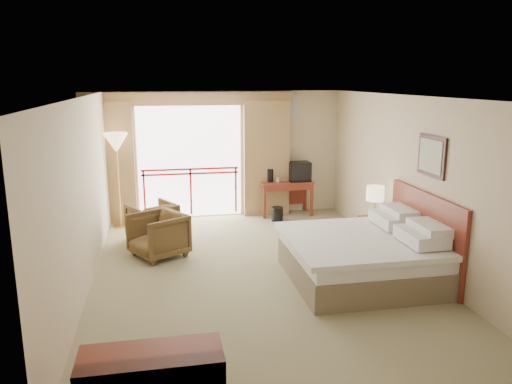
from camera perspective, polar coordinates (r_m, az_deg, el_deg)
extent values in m
plane|color=gray|center=(7.90, 0.18, -9.11)|extent=(7.00, 7.00, 0.00)
plane|color=white|center=(7.34, 0.20, 10.85)|extent=(7.00, 7.00, 0.00)
plane|color=beige|center=(10.91, -3.38, 4.36)|extent=(5.00, 0.00, 5.00)
plane|color=beige|center=(4.27, 9.45, -9.43)|extent=(5.00, 0.00, 5.00)
plane|color=beige|center=(7.45, -19.04, -0.32)|extent=(0.00, 7.00, 7.00)
plane|color=beige|center=(8.35, 17.28, 1.17)|extent=(0.00, 7.00, 7.00)
plane|color=white|center=(10.83, -7.56, 3.41)|extent=(2.40, 0.00, 2.40)
cube|color=#A70E1A|center=(10.86, -7.52, 2.09)|extent=(2.09, 0.03, 0.04)
cube|color=#A70E1A|center=(10.84, -7.53, 2.61)|extent=(2.09, 0.03, 0.04)
cube|color=#A70E1A|center=(10.93, -12.64, -0.19)|extent=(0.04, 0.03, 1.00)
cube|color=#A70E1A|center=(10.94, -7.46, 0.03)|extent=(0.04, 0.03, 1.00)
cube|color=#A70E1A|center=(11.04, -2.32, 0.25)|extent=(0.04, 0.03, 1.00)
cube|color=olive|center=(10.73, -16.36, 3.18)|extent=(1.00, 0.26, 2.50)
cube|color=olive|center=(10.92, 1.16, 3.86)|extent=(1.00, 0.26, 2.50)
cube|color=olive|center=(10.60, -7.74, 10.54)|extent=(4.40, 0.22, 0.28)
cube|color=silver|center=(11.02, 3.38, 9.67)|extent=(0.50, 0.04, 0.50)
cube|color=brown|center=(7.70, 11.84, -8.41)|extent=(2.05, 2.00, 0.40)
cube|color=white|center=(7.60, 11.94, -6.30)|extent=(2.01, 1.96, 0.22)
cube|color=white|center=(7.54, 11.64, -5.40)|extent=(2.09, 2.06, 0.08)
cube|color=white|center=(7.43, 18.39, -4.86)|extent=(0.50, 0.75, 0.18)
cube|color=white|center=(8.19, 15.34, -3.03)|extent=(0.50, 0.75, 0.18)
cube|color=white|center=(7.46, 19.33, -3.90)|extent=(0.40, 0.70, 0.14)
cube|color=white|center=(8.22, 16.21, -2.17)|extent=(0.40, 0.70, 0.14)
cube|color=maroon|center=(7.99, 18.71, -4.63)|extent=(0.06, 2.10, 1.30)
cube|color=black|center=(7.74, 19.44, 3.90)|extent=(0.03, 0.72, 0.60)
cube|color=silver|center=(7.73, 19.31, 3.90)|extent=(0.01, 0.60, 0.48)
cube|color=maroon|center=(8.96, 13.37, -4.77)|extent=(0.45, 0.52, 0.60)
cylinder|color=tan|center=(8.91, 13.35, -2.62)|extent=(0.13, 0.13, 0.04)
cylinder|color=tan|center=(8.87, 13.40, -1.62)|extent=(0.03, 0.03, 0.32)
cylinder|color=#FFE5B2|center=(8.81, 13.48, -0.16)|extent=(0.30, 0.30, 0.25)
cube|color=black|center=(8.71, 13.58, -2.98)|extent=(0.18, 0.15, 0.07)
cube|color=maroon|center=(10.99, 3.43, 1.12)|extent=(1.15, 0.56, 0.05)
cube|color=maroon|center=(10.73, 0.99, -1.19)|extent=(0.06, 0.06, 0.71)
cube|color=maroon|center=(10.99, 6.37, -0.93)|extent=(0.06, 0.06, 0.71)
cube|color=maroon|center=(11.18, 0.48, -0.61)|extent=(0.06, 0.06, 0.71)
cube|color=maroon|center=(11.43, 5.66, -0.37)|extent=(0.06, 0.06, 0.71)
cube|color=maroon|center=(11.28, 3.10, -0.11)|extent=(1.05, 0.03, 0.53)
cube|color=maroon|center=(10.77, 3.75, 0.46)|extent=(1.05, 0.03, 0.11)
cube|color=black|center=(11.02, 4.95, 2.36)|extent=(0.47, 0.36, 0.42)
cube|color=black|center=(10.85, 5.21, 2.19)|extent=(0.42, 0.02, 0.34)
cylinder|color=black|center=(10.87, 1.65, 1.90)|extent=(0.14, 0.14, 0.29)
cylinder|color=white|center=(10.88, 2.47, 1.39)|extent=(0.08, 0.08, 0.10)
cylinder|color=black|center=(10.58, 2.44, -2.54)|extent=(0.30, 0.30, 0.30)
imported|color=#4C361C|center=(9.59, -11.68, -5.39)|extent=(1.05, 1.05, 0.72)
imported|color=#4C361C|center=(8.72, -11.00, -7.21)|extent=(1.12, 1.11, 0.75)
cylinder|color=black|center=(9.14, -12.36, -2.67)|extent=(0.53, 0.53, 0.04)
cylinder|color=black|center=(9.22, -12.28, -4.31)|extent=(0.06, 0.06, 0.53)
cylinder|color=black|center=(9.30, -12.20, -5.86)|extent=(0.38, 0.38, 0.03)
imported|color=white|center=(9.14, -12.36, -2.54)|extent=(0.26, 0.27, 0.02)
cylinder|color=tan|center=(10.61, -15.16, -3.70)|extent=(0.31, 0.31, 0.03)
cylinder|color=tan|center=(10.41, -15.42, 0.61)|extent=(0.03, 0.03, 1.66)
cone|color=#FFE5B2|center=(10.27, -15.71, 5.45)|extent=(0.49, 0.49, 0.39)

